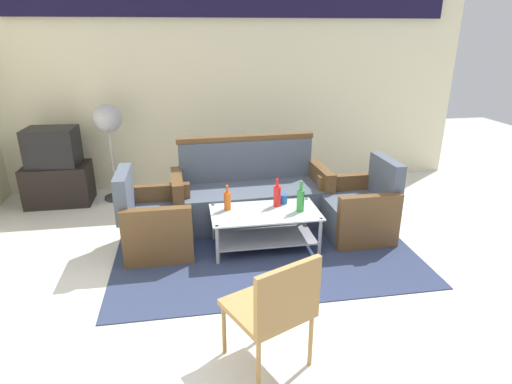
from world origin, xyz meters
TOP-DOWN VIEW (x-y plane):
  - ground_plane at (0.00, 0.00)m, footprint 14.00×14.00m
  - wall_back at (0.00, 3.05)m, footprint 6.52×0.19m
  - rug at (-0.02, 0.93)m, footprint 3.00×2.16m
  - couch at (-0.05, 1.61)m, footprint 1.83×0.81m
  - armchair_left at (-1.11, 1.04)m, footprint 0.70×0.76m
  - armchair_right at (1.07, 1.02)m, footprint 0.71×0.77m
  - coffee_table at (-0.01, 0.89)m, footprint 1.10×0.60m
  - bottle_orange at (-0.38, 1.00)m, footprint 0.07×0.07m
  - bottle_red at (0.14, 1.01)m, footprint 0.07×0.07m
  - bottle_green at (0.35, 0.84)m, footprint 0.08×0.08m
  - cup at (0.22, 1.06)m, footprint 0.08×0.08m
  - tv_stand at (-2.42, 2.55)m, footprint 0.80×0.50m
  - television at (-2.42, 2.55)m, footprint 0.62×0.48m
  - pedestal_fan at (-1.73, 2.60)m, footprint 0.36×0.36m
  - wicker_chair at (-0.26, -0.79)m, footprint 0.64×0.64m

SIDE VIEW (x-z plane):
  - ground_plane at x=0.00m, z-range 0.00..0.00m
  - rug at x=-0.02m, z-range 0.00..0.01m
  - tv_stand at x=-2.42m, z-range 0.00..0.52m
  - coffee_table at x=-0.01m, z-range 0.07..0.47m
  - armchair_left at x=-1.11m, z-range -0.14..0.71m
  - armchair_right at x=1.07m, z-range -0.14..0.71m
  - couch at x=-0.05m, z-range -0.16..0.80m
  - cup at x=0.22m, z-range 0.41..0.51m
  - wicker_chair at x=-0.26m, z-range 0.07..0.91m
  - bottle_orange at x=-0.38m, z-range 0.38..0.64m
  - bottle_red at x=0.14m, z-range 0.37..0.68m
  - bottle_green at x=0.35m, z-range 0.37..0.69m
  - television at x=-2.42m, z-range 0.52..1.00m
  - pedestal_fan at x=-1.73m, z-range 0.38..1.65m
  - wall_back at x=0.00m, z-range 0.08..2.88m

